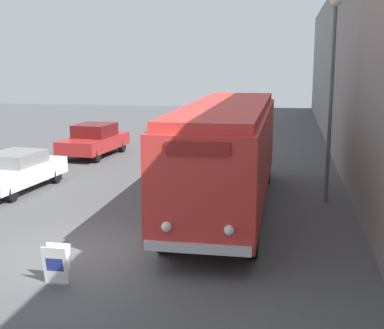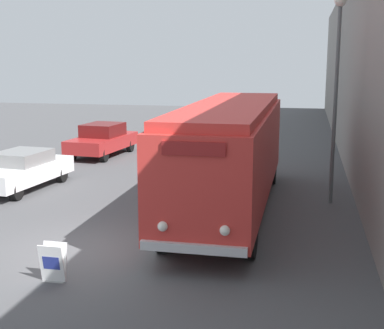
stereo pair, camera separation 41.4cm
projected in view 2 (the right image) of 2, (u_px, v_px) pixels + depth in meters
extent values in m
plane|color=#4C4C4F|center=(76.00, 252.00, 12.85)|extent=(80.00, 80.00, 0.00)
cube|color=gray|center=(357.00, 71.00, 20.19)|extent=(0.30, 60.00, 8.19)
cylinder|color=black|center=(163.00, 229.00, 12.78)|extent=(0.28, 1.09, 1.09)
cylinder|color=black|center=(250.00, 235.00, 12.35)|extent=(0.28, 1.09, 1.09)
cylinder|color=black|center=(217.00, 167.00, 20.22)|extent=(0.28, 1.09, 1.09)
cylinder|color=black|center=(272.00, 169.00, 19.80)|extent=(0.28, 1.09, 1.09)
cube|color=red|center=(230.00, 153.00, 16.05)|extent=(2.40, 10.56, 2.48)
cube|color=red|center=(230.00, 107.00, 15.78)|extent=(2.21, 10.14, 0.24)
cube|color=silver|center=(193.00, 249.00, 11.14)|extent=(2.28, 0.12, 0.20)
sphere|color=white|center=(163.00, 226.00, 11.22)|extent=(0.22, 0.22, 0.22)
sphere|color=white|center=(225.00, 231.00, 10.95)|extent=(0.22, 0.22, 0.22)
cube|color=maroon|center=(193.00, 149.00, 10.77)|extent=(1.32, 0.06, 0.28)
cube|color=gray|center=(54.00, 281.00, 11.14)|extent=(0.47, 0.18, 0.01)
cube|color=white|center=(52.00, 264.00, 11.00)|extent=(0.53, 0.17, 0.82)
cube|color=white|center=(55.00, 261.00, 11.13)|extent=(0.53, 0.17, 0.82)
cube|color=navy|center=(51.00, 263.00, 10.98)|extent=(0.37, 0.06, 0.29)
cylinder|color=#595E60|center=(335.00, 107.00, 16.59)|extent=(0.12, 0.12, 6.16)
sphere|color=silver|center=(341.00, 1.00, 15.98)|extent=(0.36, 0.36, 0.36)
cylinder|color=black|center=(16.00, 191.00, 17.44)|extent=(0.22, 0.61, 0.61)
cylinder|color=black|center=(27.00, 171.00, 20.50)|extent=(0.22, 0.61, 0.61)
cylinder|color=black|center=(62.00, 174.00, 20.05)|extent=(0.22, 0.61, 0.61)
cube|color=silver|center=(21.00, 172.00, 18.91)|extent=(2.19, 4.34, 0.60)
cube|color=gray|center=(22.00, 157.00, 18.91)|extent=(1.70, 2.02, 0.45)
cylinder|color=black|center=(72.00, 153.00, 24.43)|extent=(0.22, 0.68, 0.68)
cylinder|color=black|center=(104.00, 155.00, 23.95)|extent=(0.22, 0.68, 0.68)
cylinder|color=black|center=(101.00, 143.00, 27.10)|extent=(0.22, 0.68, 0.68)
cylinder|color=black|center=(130.00, 145.00, 26.62)|extent=(0.22, 0.68, 0.68)
cube|color=#A52323|center=(102.00, 142.00, 25.46)|extent=(2.27, 4.42, 0.60)
cube|color=#5B1313|center=(103.00, 130.00, 25.45)|extent=(1.77, 2.06, 0.59)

